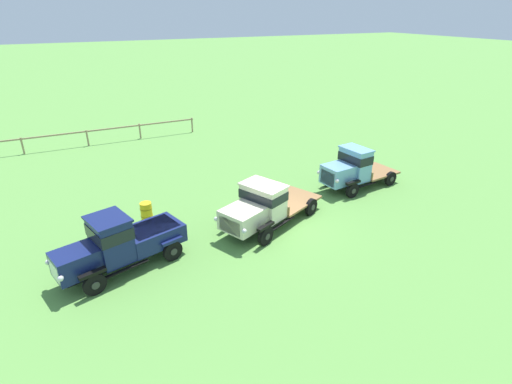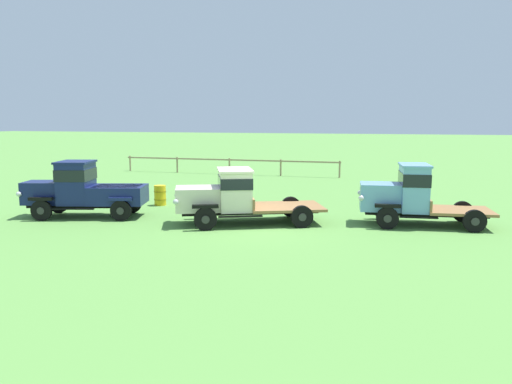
# 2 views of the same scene
# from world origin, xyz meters

# --- Properties ---
(ground_plane) EXTENTS (240.00, 240.00, 0.00)m
(ground_plane) POSITION_xyz_m (0.00, 0.00, 0.00)
(ground_plane) COLOR #5B9342
(paddock_fence) EXTENTS (16.00, 0.30, 1.14)m
(paddock_fence) POSITION_xyz_m (-6.72, 16.31, 0.85)
(paddock_fence) COLOR #997F60
(paddock_fence) RESTS_ON ground
(vintage_truck_foreground_near) EXTENTS (5.04, 2.86, 2.24)m
(vintage_truck_foreground_near) POSITION_xyz_m (-6.91, -0.11, 1.11)
(vintage_truck_foreground_near) COLOR black
(vintage_truck_foreground_near) RESTS_ON ground
(vintage_truck_second_in_line) EXTENTS (5.81, 3.98, 2.06)m
(vintage_truck_second_in_line) POSITION_xyz_m (-0.83, 0.32, 1.06)
(vintage_truck_second_in_line) COLOR black
(vintage_truck_second_in_line) RESTS_ON ground
(vintage_truck_midrow_center) EXTENTS (4.89, 2.45, 2.25)m
(vintage_truck_midrow_center) POSITION_xyz_m (5.49, 2.01, 1.13)
(vintage_truck_midrow_center) COLOR black
(vintage_truck_midrow_center) RESTS_ON ground
(oil_drum_beside_row) EXTENTS (0.56, 0.56, 0.91)m
(oil_drum_beside_row) POSITION_xyz_m (-5.27, 3.20, 0.45)
(oil_drum_beside_row) COLOR gold
(oil_drum_beside_row) RESTS_ON ground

